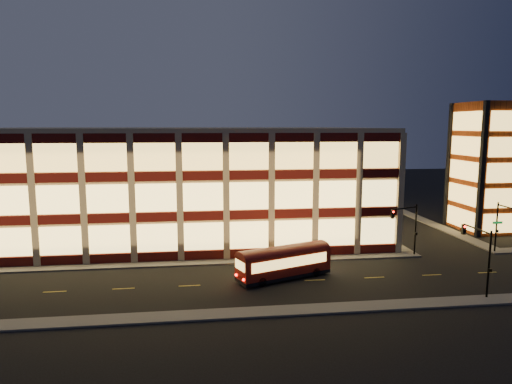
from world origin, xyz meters
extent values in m
plane|color=black|center=(0.00, 0.00, 0.00)|extent=(200.00, 200.00, 0.00)
cube|color=#514F4C|center=(-3.00, 1.00, 0.07)|extent=(54.00, 2.00, 0.15)
cube|color=#514F4C|center=(23.00, 17.00, 0.07)|extent=(2.00, 30.00, 0.15)
cube|color=#514F4C|center=(34.00, 17.00, 0.07)|extent=(2.00, 30.00, 0.15)
cube|color=#514F4C|center=(0.00, -13.00, 0.07)|extent=(100.00, 2.00, 0.15)
cube|color=tan|center=(-3.00, 17.00, 7.00)|extent=(50.00, 30.00, 14.00)
cube|color=tan|center=(-3.00, 17.00, 14.25)|extent=(50.40, 30.40, 0.50)
cube|color=#470C0A|center=(-3.00, 1.88, 0.65)|extent=(50.10, 0.25, 1.00)
cube|color=#FDD16A|center=(-3.00, 1.90, 2.75)|extent=(49.00, 0.20, 3.00)
cube|color=#470C0A|center=(22.12, 17.00, 0.65)|extent=(0.25, 30.10, 1.00)
cube|color=#FDD16A|center=(22.10, 17.00, 2.75)|extent=(0.20, 29.00, 3.00)
cube|color=#470C0A|center=(-3.00, 1.88, 5.05)|extent=(50.10, 0.25, 1.00)
cube|color=#FDD16A|center=(-3.00, 1.90, 7.15)|extent=(49.00, 0.20, 3.00)
cube|color=#470C0A|center=(22.12, 17.00, 5.05)|extent=(0.25, 30.10, 1.00)
cube|color=#FDD16A|center=(22.10, 17.00, 7.15)|extent=(0.20, 29.00, 3.00)
cube|color=#470C0A|center=(-3.00, 1.88, 9.45)|extent=(50.10, 0.25, 1.00)
cube|color=#FDD16A|center=(-3.00, 1.90, 11.55)|extent=(49.00, 0.20, 3.00)
cube|color=#470C0A|center=(22.12, 17.00, 9.45)|extent=(0.25, 30.10, 1.00)
cube|color=#FDD16A|center=(22.10, 17.00, 11.55)|extent=(0.20, 29.00, 3.00)
cube|color=#8C3814|center=(40.00, 12.00, 9.00)|extent=(8.00, 8.00, 18.00)
cube|color=black|center=(36.00, 8.00, 9.00)|extent=(0.60, 0.60, 18.00)
cube|color=black|center=(36.00, 16.00, 9.00)|extent=(0.60, 0.60, 18.00)
cube|color=black|center=(44.00, 16.00, 9.00)|extent=(0.60, 0.60, 18.00)
cube|color=#FFC659|center=(40.00, 7.92, 1.80)|extent=(6.60, 0.16, 2.60)
cube|color=#FFC659|center=(35.92, 12.00, 1.80)|extent=(0.16, 6.60, 2.60)
cube|color=#FFC659|center=(40.00, 7.92, 5.20)|extent=(6.60, 0.16, 2.60)
cube|color=#FFC659|center=(35.92, 12.00, 5.20)|extent=(0.16, 6.60, 2.60)
cube|color=#FFC659|center=(40.00, 7.92, 8.60)|extent=(6.60, 0.16, 2.60)
cube|color=#FFC659|center=(35.92, 12.00, 8.60)|extent=(0.16, 6.60, 2.60)
cube|color=#FFC659|center=(40.00, 7.92, 12.00)|extent=(6.60, 0.16, 2.60)
cube|color=#FFC659|center=(35.92, 12.00, 12.00)|extent=(0.16, 6.60, 2.60)
cube|color=#FFC659|center=(35.92, 12.00, 15.40)|extent=(0.16, 6.60, 2.60)
cylinder|color=black|center=(23.50, 0.80, 3.00)|extent=(0.18, 0.18, 6.00)
cylinder|color=black|center=(21.75, 0.05, 5.70)|extent=(3.56, 1.63, 0.14)
cube|color=black|center=(20.00, -0.70, 5.20)|extent=(0.32, 0.32, 0.95)
sphere|color=#FF0C05|center=(20.00, -0.88, 5.50)|extent=(0.20, 0.20, 0.20)
cube|color=black|center=(23.50, 0.60, 2.60)|extent=(0.25, 0.18, 0.28)
cylinder|color=black|center=(33.50, 0.80, 3.00)|extent=(0.18, 0.18, 6.00)
cylinder|color=black|center=(33.50, -1.20, 5.70)|extent=(0.14, 4.00, 0.14)
cube|color=black|center=(33.50, 0.60, 2.60)|extent=(0.25, 0.18, 0.28)
cube|color=#0C7226|center=(33.50, 0.65, 3.60)|extent=(1.20, 0.06, 0.28)
cylinder|color=black|center=(23.50, -12.50, 3.00)|extent=(0.18, 0.18, 6.00)
cylinder|color=black|center=(23.50, -10.50, 5.70)|extent=(0.14, 4.00, 0.14)
cube|color=black|center=(23.50, -8.50, 5.20)|extent=(0.32, 0.32, 0.95)
sphere|color=#FF0C05|center=(23.50, -8.68, 5.50)|extent=(0.20, 0.20, 0.20)
cube|color=black|center=(23.50, -12.70, 2.60)|extent=(0.25, 0.18, 0.28)
cube|color=maroon|center=(7.13, -4.99, 1.62)|extent=(9.74, 5.64, 2.19)
cube|color=black|center=(7.13, -4.99, 0.33)|extent=(9.74, 5.64, 0.33)
cylinder|color=black|center=(4.67, -7.06, 0.43)|extent=(0.90, 0.57, 0.86)
cylinder|color=black|center=(3.91, -5.10, 0.43)|extent=(0.90, 0.57, 0.86)
cylinder|color=black|center=(10.35, -4.87, 0.43)|extent=(0.90, 0.57, 0.86)
cylinder|color=black|center=(9.60, -2.92, 0.43)|extent=(0.90, 0.57, 0.86)
cube|color=#FFC659|center=(7.57, -6.12, 1.90)|extent=(7.84, 3.06, 0.95)
cube|color=#FFC659|center=(6.70, -3.85, 1.90)|extent=(7.84, 3.06, 0.95)
camera|label=1|loc=(-1.09, -47.23, 14.83)|focal=32.00mm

